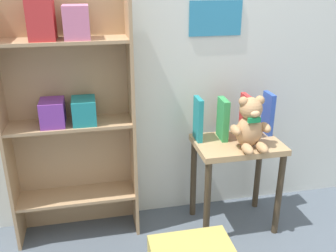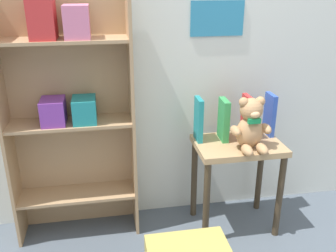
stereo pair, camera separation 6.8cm
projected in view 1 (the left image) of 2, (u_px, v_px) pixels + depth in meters
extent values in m
cube|color=silver|center=(210.00, 25.00, 2.28)|extent=(4.80, 0.06, 2.50)
cube|color=teal|center=(216.00, 18.00, 2.23)|extent=(0.33, 0.01, 0.21)
cube|color=tan|center=(4.00, 129.00, 2.07)|extent=(0.02, 0.24, 1.48)
cube|color=tan|center=(132.00, 120.00, 2.21)|extent=(0.02, 0.24, 1.48)
cube|color=tan|center=(71.00, 118.00, 2.24)|extent=(0.73, 0.02, 1.48)
cube|color=tan|center=(77.00, 195.00, 2.32)|extent=(0.69, 0.22, 0.02)
cube|color=tan|center=(70.00, 124.00, 2.14)|extent=(0.69, 0.22, 0.02)
cube|color=tan|center=(61.00, 41.00, 1.97)|extent=(0.69, 0.22, 0.02)
cube|color=red|center=(41.00, 18.00, 1.89)|extent=(0.13, 0.17, 0.22)
cube|color=#D17093|center=(76.00, 22.00, 1.94)|extent=(0.13, 0.17, 0.17)
cube|color=purple|center=(53.00, 113.00, 2.08)|extent=(0.13, 0.17, 0.14)
cube|color=teal|center=(84.00, 111.00, 2.12)|extent=(0.13, 0.17, 0.14)
cube|color=tan|center=(238.00, 144.00, 2.28)|extent=(0.52, 0.36, 0.04)
cylinder|color=#3E3121|center=(207.00, 203.00, 2.21)|extent=(0.04, 0.04, 0.55)
cylinder|color=#3E3121|center=(279.00, 195.00, 2.30)|extent=(0.04, 0.04, 0.55)
cylinder|color=#3E3121|center=(193.00, 179.00, 2.49)|extent=(0.04, 0.04, 0.55)
cylinder|color=#3E3121|center=(258.00, 172.00, 2.57)|extent=(0.04, 0.04, 0.55)
ellipsoid|color=tan|center=(249.00, 131.00, 2.18)|extent=(0.16, 0.12, 0.19)
sphere|color=tan|center=(251.00, 109.00, 2.13)|extent=(0.13, 0.13, 0.13)
sphere|color=tan|center=(244.00, 101.00, 2.10)|extent=(0.06, 0.06, 0.06)
sphere|color=tan|center=(260.00, 100.00, 2.12)|extent=(0.06, 0.06, 0.06)
ellipsoid|color=#F4BB82|center=(255.00, 113.00, 2.08)|extent=(0.06, 0.04, 0.04)
ellipsoid|color=tan|center=(235.00, 130.00, 2.14)|extent=(0.05, 0.10, 0.05)
ellipsoid|color=tan|center=(265.00, 127.00, 2.18)|extent=(0.05, 0.10, 0.05)
ellipsoid|color=tan|center=(247.00, 149.00, 2.11)|extent=(0.06, 0.11, 0.06)
ellipsoid|color=tan|center=(262.00, 148.00, 2.13)|extent=(0.06, 0.11, 0.06)
cube|color=#198E4C|center=(254.00, 120.00, 2.10)|extent=(0.07, 0.02, 0.03)
cube|color=teal|center=(198.00, 119.00, 2.26)|extent=(0.03, 0.12, 0.27)
cube|color=#33934C|center=(223.00, 119.00, 2.28)|extent=(0.04, 0.14, 0.25)
cube|color=red|center=(246.00, 116.00, 2.32)|extent=(0.03, 0.15, 0.26)
cube|color=#2D51B7|center=(268.00, 113.00, 2.36)|extent=(0.03, 0.12, 0.27)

